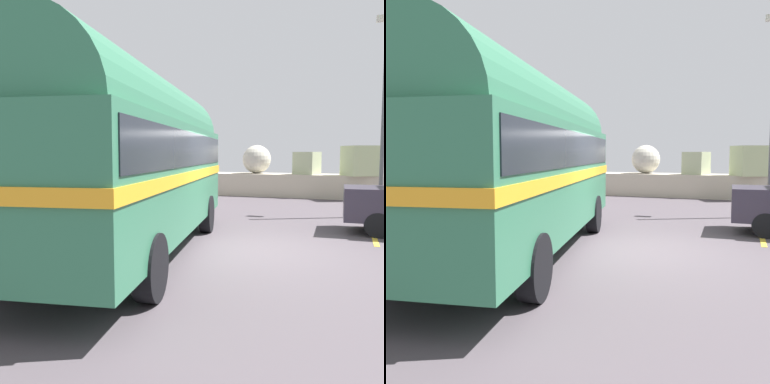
# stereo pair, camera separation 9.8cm
# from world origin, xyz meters

# --- Properties ---
(ground) EXTENTS (32.00, 26.00, 0.02)m
(ground) POSITION_xyz_m (0.00, 0.00, 0.01)
(ground) COLOR #4C444A
(breakwater) EXTENTS (31.36, 2.34, 2.49)m
(breakwater) POSITION_xyz_m (-0.04, 11.78, 0.75)
(breakwater) COLOR #BEB39C
(breakwater) RESTS_ON ground
(vintage_coach) EXTENTS (3.91, 8.87, 3.70)m
(vintage_coach) POSITION_xyz_m (-2.08, -1.14, 2.05)
(vintage_coach) COLOR black
(vintage_coach) RESTS_ON ground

